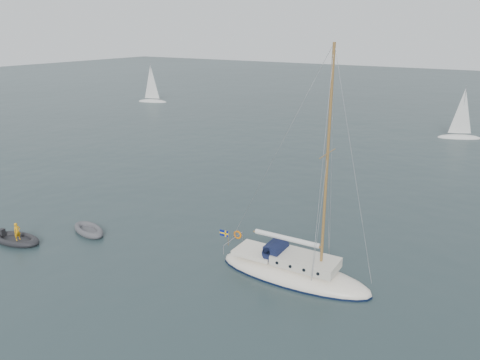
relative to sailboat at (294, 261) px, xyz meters
The scene contains 6 objects.
ground 3.87m from the sailboat, 169.86° to the left, with size 300.00×300.00×0.00m, color black.
sailboat is the anchor object (origin of this frame).
dinghy 14.65m from the sailboat, behind, with size 3.15×1.42×0.45m.
rib 18.25m from the sailboat, 162.07° to the right, with size 3.62×1.65×1.38m.
distant_yacht_c 42.60m from the sailboat, 86.80° to the left, with size 5.23×2.79×6.93m.
distant_yacht_a 67.63m from the sailboat, 139.08° to the left, with size 5.65×3.01×7.48m.
Camera 1 is at (13.60, -21.96, 13.38)m, focal length 35.00 mm.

